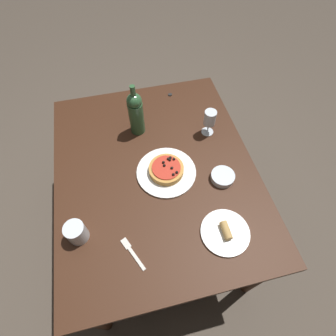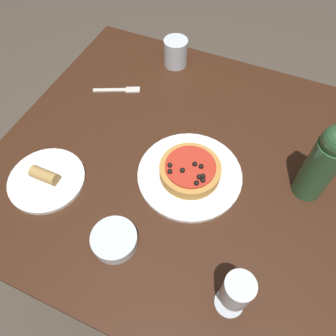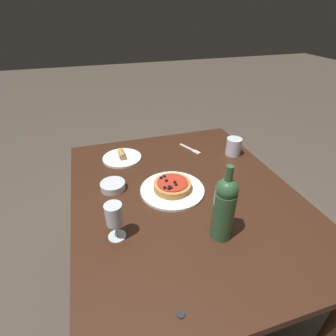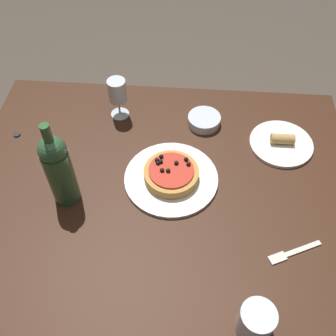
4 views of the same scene
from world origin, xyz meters
name	(u,v)px [view 4 (image 4 of 4)]	position (x,y,z in m)	size (l,w,h in m)	color
ground_plane	(162,284)	(0.00, 0.00, 0.00)	(14.00, 14.00, 0.00)	#4C4238
dining_table	(159,206)	(0.00, 0.00, 0.64)	(1.24, 1.00, 0.72)	#381E11
dinner_plate	(171,178)	(0.04, 0.05, 0.73)	(0.30, 0.30, 0.01)	white
pizza	(171,173)	(0.03, 0.05, 0.75)	(0.17, 0.17, 0.05)	#BC843D
wine_glass	(117,92)	(-0.17, 0.33, 0.83)	(0.07, 0.07, 0.15)	silver
wine_bottle	(59,169)	(-0.28, -0.04, 0.85)	(0.08, 0.08, 0.31)	#2D5633
water_cup	(256,321)	(0.27, -0.39, 0.77)	(0.09, 0.09, 0.10)	silver
side_bowl	(204,120)	(0.13, 0.31, 0.74)	(0.12, 0.12, 0.03)	silver
fork	(292,253)	(0.39, -0.18, 0.72)	(0.16, 0.09, 0.00)	beige
side_plate	(281,143)	(0.40, 0.23, 0.73)	(0.22, 0.22, 0.05)	white
bottle_cap	(17,134)	(-0.52, 0.20, 0.72)	(0.02, 0.02, 0.01)	black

